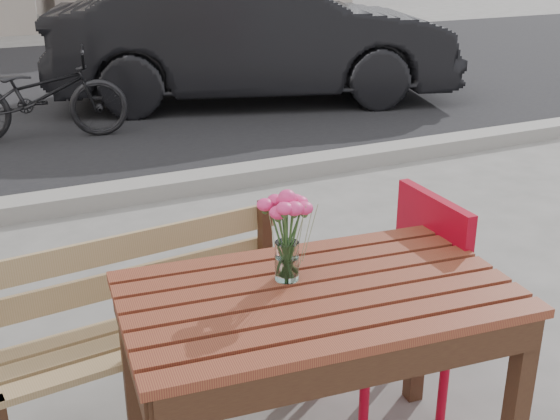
{
  "coord_description": "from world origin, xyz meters",
  "views": [
    {
      "loc": [
        -0.74,
        -1.7,
        1.77
      ],
      "look_at": [
        0.14,
        0.14,
        0.97
      ],
      "focal_mm": 45.0,
      "sensor_mm": 36.0,
      "label": 1
    }
  ],
  "objects_px": {
    "red_chair": "(403,291)",
    "bicycle": "(39,95)",
    "parked_car": "(253,36)",
    "main_vase": "(287,225)",
    "main_table": "(318,324)"
  },
  "relations": [
    {
      "from": "parked_car",
      "to": "bicycle",
      "type": "xyz_separation_m",
      "value": [
        -2.41,
        -0.65,
        -0.31
      ]
    },
    {
      "from": "main_table",
      "to": "parked_car",
      "type": "xyz_separation_m",
      "value": [
        2.22,
        5.59,
        0.1
      ]
    },
    {
      "from": "main_vase",
      "to": "main_table",
      "type": "bearing_deg",
      "value": -61.4
    },
    {
      "from": "main_table",
      "to": "main_vase",
      "type": "distance_m",
      "value": 0.33
    },
    {
      "from": "parked_car",
      "to": "main_vase",
      "type": "bearing_deg",
      "value": 174.23
    },
    {
      "from": "red_chair",
      "to": "main_vase",
      "type": "height_order",
      "value": "main_vase"
    },
    {
      "from": "main_table",
      "to": "parked_car",
      "type": "distance_m",
      "value": 6.01
    },
    {
      "from": "red_chair",
      "to": "bicycle",
      "type": "height_order",
      "value": "red_chair"
    },
    {
      "from": "main_table",
      "to": "main_vase",
      "type": "bearing_deg",
      "value": 124.68
    },
    {
      "from": "red_chair",
      "to": "bicycle",
      "type": "bearing_deg",
      "value": -169.51
    },
    {
      "from": "parked_car",
      "to": "bicycle",
      "type": "height_order",
      "value": "parked_car"
    },
    {
      "from": "main_table",
      "to": "bicycle",
      "type": "bearing_deg",
      "value": 98.37
    },
    {
      "from": "bicycle",
      "to": "main_table",
      "type": "bearing_deg",
      "value": -167.86
    },
    {
      "from": "main_vase",
      "to": "parked_car",
      "type": "relative_size",
      "value": 0.07
    },
    {
      "from": "main_table",
      "to": "main_vase",
      "type": "relative_size",
      "value": 4.27
    }
  ]
}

